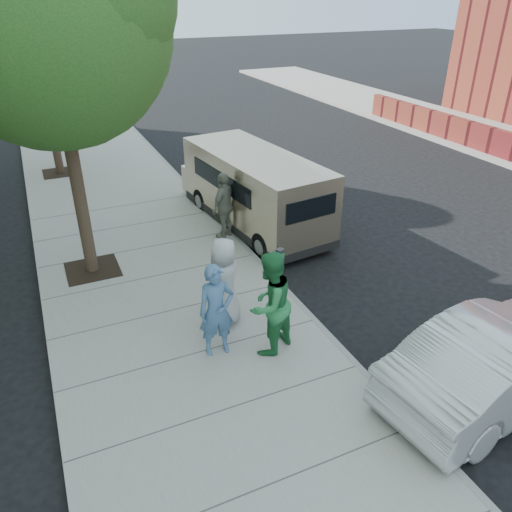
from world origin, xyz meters
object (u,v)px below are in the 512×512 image
object	(u,v)px
sedan	(502,359)
person_gray_shirt	(225,282)
parking_meter	(276,272)
person_striped_polo	(225,205)
tree_near	(49,15)
person_green_shirt	(270,304)
person_officer	(216,311)
tree_far	(34,27)
van	(253,188)

from	to	relation	value
sedan	person_gray_shirt	world-z (taller)	person_gray_shirt
parking_meter	sedan	bearing A→B (deg)	-74.12
person_striped_polo	parking_meter	bearing A→B (deg)	46.97
tree_near	person_green_shirt	size ratio (longest dim) A/B	3.82
person_officer	person_gray_shirt	xyz separation A→B (m)	(0.46, 0.80, 0.02)
tree_far	sedan	xyz separation A→B (m)	(5.45, -14.38, -4.15)
parking_meter	van	xyz separation A→B (m)	(1.60, 4.66, -0.20)
parking_meter	van	distance (m)	4.93
van	sedan	distance (m)	7.85
tree_near	person_green_shirt	world-z (taller)	tree_near
person_green_shirt	sedan	bearing A→B (deg)	113.84
tree_near	person_officer	xyz separation A→B (m)	(1.60, -4.00, -4.51)
parking_meter	sedan	xyz separation A→B (m)	(2.51, -3.13, -0.57)
van	parking_meter	bearing A→B (deg)	-115.57
tree_far	parking_meter	size ratio (longest dim) A/B	4.07
person_officer	person_green_shirt	size ratio (longest dim) A/B	0.90
person_green_shirt	person_officer	bearing A→B (deg)	-47.46
tree_near	person_officer	distance (m)	6.24
sedan	person_officer	xyz separation A→B (m)	(-3.85, 2.77, 0.30)
tree_near	person_gray_shirt	xyz separation A→B (m)	(2.06, -3.21, -4.49)
parking_meter	sedan	world-z (taller)	parking_meter
parking_meter	person_green_shirt	size ratio (longest dim) A/B	0.81
sedan	person_striped_polo	size ratio (longest dim) A/B	2.53
tree_near	van	world-z (taller)	tree_near
van	person_officer	world-z (taller)	van
person_green_shirt	parking_meter	bearing A→B (deg)	-151.12
parking_meter	person_striped_polo	xyz separation A→B (m)	(0.51, 4.01, -0.27)
tree_far	person_green_shirt	xyz separation A→B (m)	(2.47, -11.93, -3.75)
person_officer	person_gray_shirt	distance (m)	0.92
tree_near	van	distance (m)	6.43
tree_far	van	xyz separation A→B (m)	(4.54, -6.59, -3.78)
person_officer	person_gray_shirt	size ratio (longest dim) A/B	0.98
tree_far	person_striped_polo	world-z (taller)	tree_far
person_gray_shirt	tree_far	bearing A→B (deg)	-119.55
parking_meter	person_striped_polo	size ratio (longest dim) A/B	0.90
person_green_shirt	person_striped_polo	distance (m)	4.79
tree_far	person_gray_shirt	size ratio (longest dim) A/B	3.59
van	person_officer	size ratio (longest dim) A/B	3.27
sedan	person_gray_shirt	xyz separation A→B (m)	(-3.39, 3.57, 0.32)
tree_far	van	world-z (taller)	tree_far
tree_far	person_officer	distance (m)	12.33
person_gray_shirt	person_striped_polo	xyz separation A→B (m)	(1.39, 3.57, -0.02)
sedan	person_officer	size ratio (longest dim) A/B	2.53
person_green_shirt	person_striped_polo	bearing A→B (deg)	-128.64
tree_near	sedan	distance (m)	9.94
person_gray_shirt	person_officer	bearing A→B (deg)	19.49
van	person_striped_polo	size ratio (longest dim) A/B	3.27
person_striped_polo	person_gray_shirt	bearing A→B (deg)	32.98
tree_near	person_striped_polo	distance (m)	5.69
tree_near	tree_far	distance (m)	7.63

